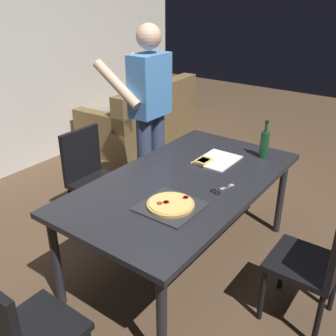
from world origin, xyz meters
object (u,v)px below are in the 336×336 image
at_px(chair_left_end, 18,332).
at_px(pepperoni_pizza_on_tray, 171,205).
at_px(kitchen_scissors, 220,190).
at_px(dining_table, 184,187).
at_px(chair_near_camera, 320,258).
at_px(chair_far_side, 91,173).
at_px(wine_bottle, 264,144).
at_px(person_serving_pizza, 149,109).
at_px(couch, 143,120).

relative_size(chair_left_end, pepperoni_pizza_on_tray, 2.46).
bearing_deg(kitchen_scissors, dining_table, 90.21).
distance_m(dining_table, pepperoni_pizza_on_tray, 0.41).
distance_m(chair_near_camera, kitchen_scissors, 0.76).
distance_m(chair_far_side, wine_bottle, 1.53).
distance_m(dining_table, wine_bottle, 0.79).
bearing_deg(person_serving_pizza, chair_near_camera, -107.69).
height_order(chair_left_end, wine_bottle, wine_bottle).
xyz_separation_m(chair_far_side, kitchen_scissors, (0.00, -1.30, 0.24)).
bearing_deg(chair_near_camera, couch, 57.56).
height_order(couch, pepperoni_pizza_on_tray, couch).
distance_m(pepperoni_pizza_on_tray, kitchen_scissors, 0.40).
bearing_deg(kitchen_scissors, chair_near_camera, -90.09).
xyz_separation_m(chair_left_end, wine_bottle, (2.14, -0.30, 0.36)).
xyz_separation_m(couch, wine_bottle, (-1.19, -2.28, 0.57)).
bearing_deg(chair_left_end, chair_near_camera, -35.13).
bearing_deg(couch, pepperoni_pizza_on_tray, -136.90).
distance_m(person_serving_pizza, pepperoni_pizza_on_tray, 1.35).
bearing_deg(pepperoni_pizza_on_tray, chair_near_camera, -66.50).
height_order(dining_table, kitchen_scissors, kitchen_scissors).
xyz_separation_m(couch, pepperoni_pizza_on_tray, (-2.28, -2.13, 0.46)).
bearing_deg(couch, chair_near_camera, -122.44).
bearing_deg(chair_left_end, chair_far_side, 35.13).
height_order(chair_left_end, couch, chair_left_end).
xyz_separation_m(chair_left_end, kitchen_scissors, (1.43, -0.29, 0.24)).
height_order(chair_near_camera, chair_left_end, same).
bearing_deg(couch, person_serving_pizza, -137.97).
relative_size(chair_far_side, chair_left_end, 1.00).
xyz_separation_m(chair_left_end, couch, (3.34, 1.99, -0.21)).
relative_size(chair_near_camera, kitchen_scissors, 4.53).
bearing_deg(chair_near_camera, pepperoni_pizza_on_tray, 113.50).
distance_m(chair_left_end, kitchen_scissors, 1.48).
height_order(pepperoni_pizza_on_tray, wine_bottle, wine_bottle).
relative_size(chair_near_camera, wine_bottle, 2.85).
height_order(chair_near_camera, couch, chair_near_camera).
bearing_deg(dining_table, chair_left_end, 180.00).
distance_m(couch, wine_bottle, 2.64).
distance_m(dining_table, couch, 2.78).
bearing_deg(couch, chair_left_end, -149.22).
relative_size(chair_near_camera, person_serving_pizza, 0.51).
xyz_separation_m(chair_near_camera, couch, (1.90, 2.99, -0.21)).
distance_m(chair_far_side, chair_left_end, 1.75).
xyz_separation_m(wine_bottle, kitchen_scissors, (-0.71, 0.01, -0.11)).
relative_size(chair_near_camera, couch, 0.52).
xyz_separation_m(chair_left_end, pepperoni_pizza_on_tray, (1.06, -0.14, 0.25)).
height_order(chair_far_side, person_serving_pizza, person_serving_pizza).
distance_m(chair_far_side, couch, 2.15).
xyz_separation_m(dining_table, chair_left_end, (-1.43, 0.00, -0.17)).
bearing_deg(dining_table, person_serving_pizza, 53.97).
bearing_deg(person_serving_pizza, chair_left_end, -158.56).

